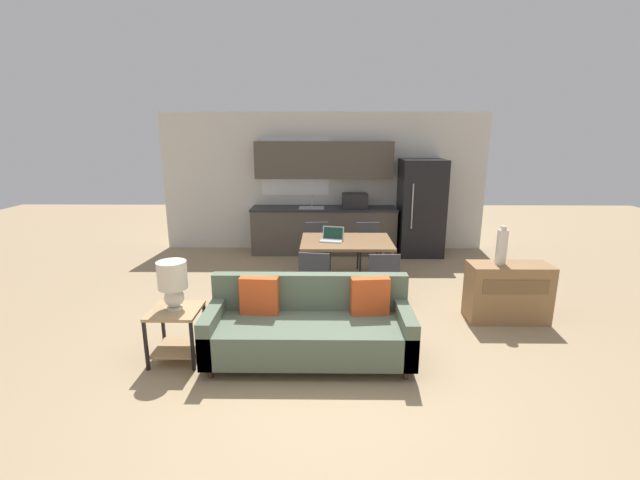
% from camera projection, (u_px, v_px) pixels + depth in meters
% --- Properties ---
extents(ground_plane, '(20.00, 20.00, 0.00)m').
position_uv_depth(ground_plane, '(322.00, 366.00, 4.35)').
color(ground_plane, '#9E8460').
extents(wall_back, '(6.40, 0.07, 2.70)m').
position_uv_depth(wall_back, '(323.00, 182.00, 8.50)').
color(wall_back, silver).
rests_on(wall_back, ground_plane).
extents(kitchen_counter, '(2.81, 0.65, 2.15)m').
position_uv_depth(kitchen_counter, '(324.00, 210.00, 8.34)').
color(kitchen_counter, '#4C443D').
rests_on(kitchen_counter, ground_plane).
extents(refrigerator, '(0.82, 0.79, 1.83)m').
position_uv_depth(refrigerator, '(421.00, 208.00, 8.17)').
color(refrigerator, black).
rests_on(refrigerator, ground_plane).
extents(dining_table, '(1.34, 1.00, 0.75)m').
position_uv_depth(dining_table, '(346.00, 245.00, 6.37)').
color(dining_table, brown).
rests_on(dining_table, ground_plane).
extents(couch, '(2.09, 0.80, 0.85)m').
position_uv_depth(couch, '(309.00, 327.00, 4.45)').
color(couch, '#3D2D1E').
rests_on(couch, ground_plane).
extents(side_table, '(0.50, 0.50, 0.55)m').
position_uv_depth(side_table, '(176.00, 326.00, 4.41)').
color(side_table, tan).
rests_on(side_table, ground_plane).
extents(table_lamp, '(0.30, 0.30, 0.50)m').
position_uv_depth(table_lamp, '(173.00, 281.00, 4.32)').
color(table_lamp, silver).
rests_on(table_lamp, side_table).
extents(credenza, '(0.99, 0.42, 0.74)m').
position_uv_depth(credenza, '(508.00, 292.00, 5.35)').
color(credenza, olive).
rests_on(credenza, ground_plane).
extents(vase, '(0.13, 0.13, 0.48)m').
position_uv_depth(vase, '(502.00, 246.00, 5.22)').
color(vase, beige).
rests_on(vase, credenza).
extents(dining_chair_far_left, '(0.48, 0.48, 0.82)m').
position_uv_depth(dining_chair_far_left, '(318.00, 243.00, 7.27)').
color(dining_chair_far_left, '#38383D').
rests_on(dining_chair_far_left, ground_plane).
extents(dining_chair_near_right, '(0.43, 0.43, 0.82)m').
position_uv_depth(dining_chair_near_right, '(382.00, 277.00, 5.58)').
color(dining_chair_near_right, '#38383D').
rests_on(dining_chair_near_right, ground_plane).
extents(dining_chair_far_right, '(0.44, 0.44, 0.82)m').
position_uv_depth(dining_chair_far_right, '(369.00, 244.00, 7.25)').
color(dining_chair_far_right, '#38383D').
rests_on(dining_chair_far_right, ground_plane).
extents(dining_chair_near_left, '(0.48, 0.48, 0.82)m').
position_uv_depth(dining_chair_near_left, '(316.00, 275.00, 5.64)').
color(dining_chair_near_left, '#38383D').
rests_on(dining_chair_near_left, ground_plane).
extents(laptop, '(0.37, 0.32, 0.20)m').
position_uv_depth(laptop, '(332.00, 237.00, 6.34)').
color(laptop, '#B7BABC').
rests_on(laptop, dining_table).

